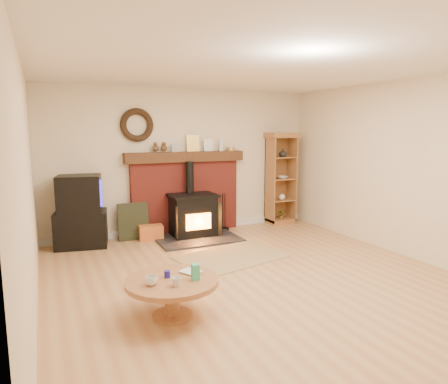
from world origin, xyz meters
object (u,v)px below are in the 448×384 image
curio_cabinet (280,178)px  coffee_table (172,286)px  tv_unit (80,213)px  wood_stove (193,216)px

curio_cabinet → coffee_table: bearing=-136.2°
curio_cabinet → tv_unit: bearing=-178.7°
tv_unit → coffee_table: tv_unit is taller
curio_cabinet → coffee_table: curio_cabinet is taller
tv_unit → coffee_table: size_ratio=1.24×
coffee_table → tv_unit: bearing=101.2°
wood_stove → tv_unit: 1.87m
wood_stove → coffee_table: bearing=-114.2°
wood_stove → curio_cabinet: bearing=8.1°
coffee_table → wood_stove: bearing=65.8°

